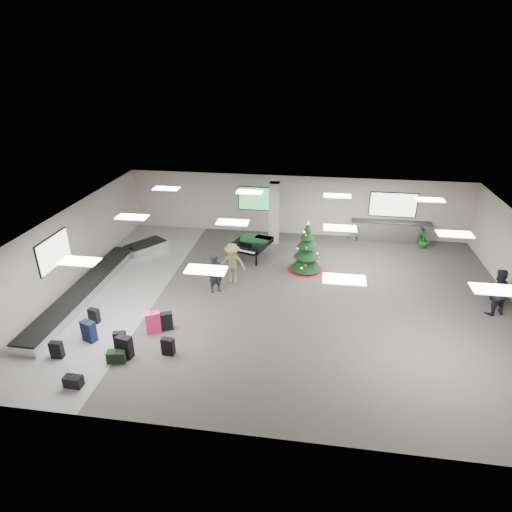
# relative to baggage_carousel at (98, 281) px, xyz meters

# --- Properties ---
(ground) EXTENTS (18.00, 18.00, 0.00)m
(ground) POSITION_rel_baggage_carousel_xyz_m (7.84, 0.08, -0.21)
(ground) COLOR #393634
(ground) RESTS_ON ground
(room_envelope) EXTENTS (18.02, 14.02, 3.21)m
(room_envelope) POSITION_rel_baggage_carousel_xyz_m (7.46, 0.75, 2.12)
(room_envelope) COLOR #A7A098
(room_envelope) RESTS_ON ground
(baggage_carousel) EXTENTS (2.28, 9.71, 0.43)m
(baggage_carousel) POSITION_rel_baggage_carousel_xyz_m (0.00, 0.00, 0.00)
(baggage_carousel) COLOR silver
(baggage_carousel) RESTS_ON ground
(service_counter) EXTENTS (4.05, 0.65, 1.08)m
(service_counter) POSITION_rel_baggage_carousel_xyz_m (12.84, 6.73, 0.33)
(service_counter) COLOR silver
(service_counter) RESTS_ON ground
(suitcase_0) EXTENTS (0.53, 0.36, 0.78)m
(suitcase_0) POSITION_rel_baggage_carousel_xyz_m (3.13, -4.34, 0.17)
(suitcase_0) COLOR black
(suitcase_0) RESTS_ON ground
(suitcase_1) EXTENTS (0.44, 0.29, 0.64)m
(suitcase_1) POSITION_rel_baggage_carousel_xyz_m (2.77, -3.93, 0.10)
(suitcase_1) COLOR black
(suitcase_1) RESTS_ON ground
(pink_suitcase) EXTENTS (0.58, 0.49, 0.82)m
(pink_suitcase) POSITION_rel_baggage_carousel_xyz_m (3.54, -2.92, 0.19)
(pink_suitcase) COLOR #F41F67
(pink_suitcase) RESTS_ON ground
(suitcase_3) EXTENTS (0.51, 0.42, 0.69)m
(suitcase_3) POSITION_rel_baggage_carousel_xyz_m (3.93, -2.68, 0.12)
(suitcase_3) COLOR black
(suitcase_3) RESTS_ON ground
(navy_suitcase) EXTENTS (0.56, 0.45, 0.77)m
(navy_suitcase) POSITION_rel_baggage_carousel_xyz_m (1.56, -3.70, 0.16)
(navy_suitcase) COLOR black
(navy_suitcase) RESTS_ON ground
(suitcase_5) EXTENTS (0.40, 0.23, 0.61)m
(suitcase_5) POSITION_rel_baggage_carousel_xyz_m (0.97, -4.70, 0.08)
(suitcase_5) COLOR black
(suitcase_5) RESTS_ON ground
(green_duffel) EXTENTS (0.62, 0.39, 0.41)m
(green_duffel) POSITION_rel_baggage_carousel_xyz_m (2.95, -4.63, -0.02)
(green_duffel) COLOR black
(green_duffel) RESTS_ON ground
(suitcase_7) EXTENTS (0.43, 0.25, 0.62)m
(suitcase_7) POSITION_rel_baggage_carousel_xyz_m (4.46, -4.01, 0.09)
(suitcase_7) COLOR black
(suitcase_7) RESTS_ON ground
(suitcase_8) EXTENTS (0.42, 0.29, 0.58)m
(suitcase_8) POSITION_rel_baggage_carousel_xyz_m (1.18, -2.64, 0.07)
(suitcase_8) COLOR black
(suitcase_8) RESTS_ON ground
(black_duffel) EXTENTS (0.54, 0.31, 0.37)m
(black_duffel) POSITION_rel_baggage_carousel_xyz_m (2.19, -5.88, -0.04)
(black_duffel) COLOR black
(black_duffel) RESTS_ON ground
(christmas_tree) EXTENTS (1.67, 1.67, 2.38)m
(christmas_tree) POSITION_rel_baggage_carousel_xyz_m (8.63, 2.75, 0.60)
(christmas_tree) COLOR maroon
(christmas_tree) RESTS_ON ground
(grand_piano) EXTENTS (1.93, 2.22, 1.07)m
(grand_piano) POSITION_rel_baggage_carousel_xyz_m (5.99, 3.57, 0.55)
(grand_piano) COLOR black
(grand_piano) RESTS_ON ground
(bench) EXTENTS (0.69, 1.39, 0.84)m
(bench) POSITION_rel_baggage_carousel_xyz_m (16.20, 1.13, 0.26)
(bench) COLOR black
(bench) RESTS_ON ground
(traveler_a) EXTENTS (0.72, 0.67, 1.65)m
(traveler_a) POSITION_rel_baggage_carousel_xyz_m (5.06, 0.20, 0.61)
(traveler_a) COLOR black
(traveler_a) RESTS_ON ground
(traveler_b) EXTENTS (1.17, 0.68, 1.80)m
(traveler_b) POSITION_rel_baggage_carousel_xyz_m (5.58, 1.09, 0.69)
(traveler_b) COLOR #847651
(traveler_b) RESTS_ON ground
(traveler_bench) EXTENTS (1.08, 0.97, 1.84)m
(traveler_bench) POSITION_rel_baggage_carousel_xyz_m (15.73, 0.13, 0.71)
(traveler_bench) COLOR black
(traveler_bench) RESTS_ON ground
(potted_plant_left) EXTENTS (0.46, 0.41, 0.71)m
(potted_plant_left) POSITION_rel_baggage_carousel_xyz_m (11.16, 6.55, 0.14)
(potted_plant_left) COLOR #143F1A
(potted_plant_left) RESTS_ON ground
(potted_plant_right) EXTENTS (0.70, 0.70, 0.92)m
(potted_plant_right) POSITION_rel_baggage_carousel_xyz_m (14.43, 6.14, 0.25)
(potted_plant_right) COLOR #143F1A
(potted_plant_right) RESTS_ON ground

